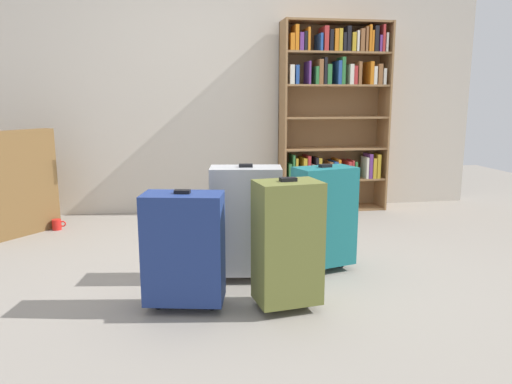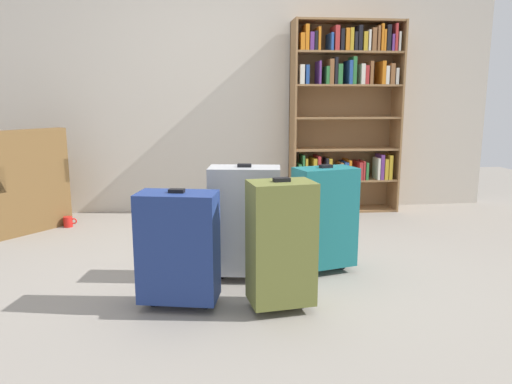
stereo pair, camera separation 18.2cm
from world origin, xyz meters
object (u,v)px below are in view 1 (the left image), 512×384
(bookshelf, at_px, (334,107))
(armchair, at_px, (2,196))
(suitcase_olive, at_px, (287,242))
(suitcase_navy_blue, at_px, (184,248))
(mug, at_px, (57,225))
(suitcase_silver, at_px, (246,220))
(suitcase_teal, at_px, (324,216))

(bookshelf, xyz_separation_m, armchair, (-3.15, -0.37, -0.76))
(suitcase_olive, bearing_deg, bookshelf, 66.34)
(armchair, bearing_deg, bookshelf, 6.77)
(suitcase_navy_blue, bearing_deg, mug, 120.39)
(armchair, distance_m, suitcase_silver, 2.46)
(armchair, xyz_separation_m, mug, (0.45, -0.03, -0.27))
(bookshelf, height_order, suitcase_teal, bookshelf)
(bookshelf, xyz_separation_m, suitcase_navy_blue, (-1.60, -2.28, -0.72))
(armchair, xyz_separation_m, suitcase_olive, (2.11, -2.00, 0.07))
(armchair, xyz_separation_m, suitcase_navy_blue, (1.55, -1.90, 0.04))
(mug, distance_m, suitcase_teal, 2.50)
(mug, bearing_deg, bookshelf, 8.59)
(bookshelf, xyz_separation_m, suitcase_silver, (-1.20, -1.88, -0.68))
(bookshelf, bearing_deg, suitcase_teal, -109.90)
(mug, bearing_deg, suitcase_olive, -49.90)
(armchair, bearing_deg, suitcase_navy_blue, -50.90)
(suitcase_silver, height_order, suitcase_navy_blue, suitcase_silver)
(bookshelf, xyz_separation_m, suitcase_teal, (-0.65, -1.81, -0.70))
(bookshelf, distance_m, armchair, 3.26)
(mug, relative_size, suitcase_silver, 0.16)
(suitcase_olive, relative_size, suitcase_teal, 1.02)
(bookshelf, distance_m, mug, 2.92)
(bookshelf, distance_m, suitcase_olive, 2.68)
(suitcase_navy_blue, bearing_deg, armchair, 129.10)
(armchair, relative_size, suitcase_silver, 1.30)
(mug, height_order, suitcase_teal, suitcase_teal)
(mug, height_order, suitcase_silver, suitcase_silver)
(suitcase_olive, xyz_separation_m, suitcase_teal, (0.39, 0.57, -0.01))
(suitcase_silver, height_order, suitcase_olive, suitcase_silver)
(bookshelf, relative_size, armchair, 1.94)
(armchair, height_order, suitcase_navy_blue, armchair)
(mug, xyz_separation_m, suitcase_olive, (1.66, -1.97, 0.34))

